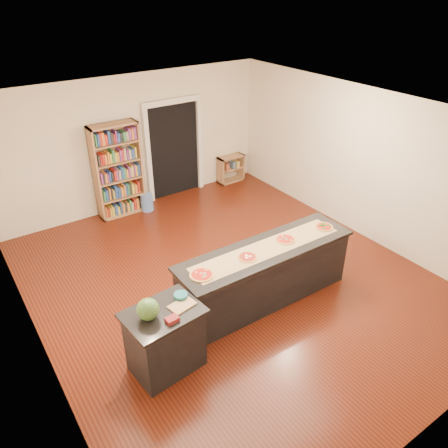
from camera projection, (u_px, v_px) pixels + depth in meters
room at (231, 207)px, 6.64m from camera, size 6.00×7.00×2.80m
doorway at (174, 144)px, 9.65m from camera, size 1.40×0.09×2.21m
kitchen_island at (265, 274)px, 6.69m from camera, size 2.87×0.78×0.95m
side_counter at (165, 340)px, 5.50m from camera, size 0.93×0.68×0.92m
bookshelf at (118, 171)px, 8.93m from camera, size 0.98×0.35×1.96m
low_shelf at (231, 169)px, 10.68m from camera, size 0.66×0.28×0.66m
waste_bin at (147, 202)px, 9.43m from camera, size 0.26×0.26×0.38m
kraft_paper at (267, 248)px, 6.45m from camera, size 2.50×0.47×0.00m
watermelon at (148, 309)px, 5.12m from camera, size 0.27×0.27×0.27m
cutting_board at (182, 305)px, 5.37m from camera, size 0.35×0.27×0.02m
package_red at (172, 319)px, 5.12m from camera, size 0.16×0.12×0.05m
package_teal at (181, 296)px, 5.49m from camera, size 0.18×0.18×0.07m
pizza_a at (202, 275)px, 5.87m from camera, size 0.32×0.32×0.02m
pizza_b at (247, 257)px, 6.24m from camera, size 0.30×0.30×0.02m
pizza_c at (285, 239)px, 6.65m from camera, size 0.32×0.32×0.02m
pizza_d at (324, 227)px, 6.98m from camera, size 0.27×0.27×0.02m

